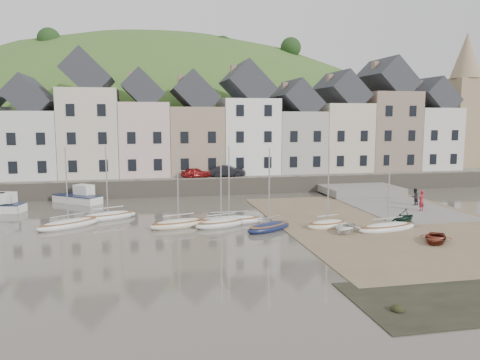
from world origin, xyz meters
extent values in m
plane|color=#4C463C|center=(0.00, 0.00, 0.00)|extent=(160.00, 160.00, 0.00)
cube|color=#395E25|center=(0.00, 32.00, 0.75)|extent=(90.00, 30.00, 1.50)
cube|color=slate|center=(0.00, 20.50, 1.55)|extent=(70.00, 7.00, 0.10)
cube|color=slate|center=(0.00, 17.00, 0.90)|extent=(70.00, 1.20, 1.80)
cube|color=brown|center=(11.00, 0.00, 0.03)|extent=(18.00, 26.00, 0.06)
cube|color=slate|center=(15.00, 8.00, 0.06)|extent=(8.00, 18.00, 0.12)
ellipsoid|color=#395E25|center=(-5.00, 60.00, -18.00)|extent=(134.40, 84.00, 84.00)
cylinder|color=#382619|center=(-22.00, 48.00, 18.00)|extent=(0.50, 0.50, 3.00)
sphere|color=#213D19|center=(-22.00, 48.00, 20.50)|extent=(3.60, 3.60, 3.60)
cylinder|color=#382619|center=(-8.00, 52.00, 18.00)|extent=(0.50, 0.50, 3.00)
sphere|color=#213D19|center=(-8.00, 52.00, 20.50)|extent=(3.60, 3.60, 3.60)
cylinder|color=#382619|center=(6.00, 50.00, 18.00)|extent=(0.50, 0.50, 3.00)
sphere|color=#213D19|center=(6.00, 50.00, 20.50)|extent=(3.60, 3.60, 3.60)
cylinder|color=#382619|center=(18.00, 49.00, 18.00)|extent=(0.50, 0.50, 3.00)
sphere|color=#213D19|center=(18.00, 49.00, 20.50)|extent=(3.60, 3.60, 3.60)
cube|color=silver|center=(-20.05, 24.00, 5.25)|extent=(5.80, 8.00, 7.50)
cube|color=gray|center=(-21.50, 24.00, 11.92)|extent=(0.60, 0.90, 1.40)
cube|color=beige|center=(-13.90, 24.00, 6.50)|extent=(6.40, 8.00, 10.00)
cube|color=gray|center=(-15.50, 24.00, 14.73)|extent=(0.60, 0.90, 1.40)
cube|color=beige|center=(-7.85, 24.00, 5.75)|extent=(5.60, 8.00, 8.50)
cube|color=gray|center=(-9.25, 24.00, 12.82)|extent=(0.60, 0.90, 1.40)
cube|color=gray|center=(-1.90, 24.00, 5.50)|extent=(6.20, 8.00, 8.00)
cube|color=gray|center=(-3.45, 24.00, 12.62)|extent=(0.60, 0.90, 1.40)
cube|color=white|center=(4.55, 24.00, 6.00)|extent=(6.60, 8.00, 9.00)
cube|color=gray|center=(2.90, 24.00, 13.83)|extent=(0.60, 0.90, 1.40)
cube|color=#AAA69B|center=(10.80, 24.00, 5.25)|extent=(5.80, 8.00, 7.50)
cube|color=gray|center=(9.35, 24.00, 11.92)|extent=(0.60, 0.90, 1.40)
cube|color=beige|center=(16.75, 24.00, 5.75)|extent=(6.00, 8.00, 8.50)
cube|color=gray|center=(15.25, 24.00, 13.02)|extent=(0.60, 0.90, 1.40)
cube|color=gray|center=(23.00, 24.00, 6.50)|extent=(6.40, 8.00, 10.00)
cube|color=gray|center=(21.40, 24.00, 14.73)|extent=(0.60, 0.90, 1.40)
cube|color=silver|center=(29.15, 24.00, 5.50)|extent=(5.80, 8.00, 8.00)
cube|color=gray|center=(27.70, 24.00, 12.42)|extent=(0.60, 0.90, 1.40)
cube|color=#997F60|center=(34.55, 24.00, 7.50)|extent=(3.50, 3.50, 12.00)
cone|color=#997F60|center=(34.55, 24.00, 16.50)|extent=(4.00, 4.00, 6.00)
ellipsoid|color=silver|center=(-13.81, 3.85, 0.20)|extent=(4.98, 4.05, 0.84)
ellipsoid|color=brown|center=(-13.81, 3.85, 0.42)|extent=(4.57, 3.71, 0.20)
cylinder|color=#B2B5B7|center=(-13.81, 3.85, 3.30)|extent=(0.10, 0.10, 5.60)
cylinder|color=#B2B5B7|center=(-13.81, 3.85, 0.95)|extent=(2.32, 1.61, 0.08)
ellipsoid|color=silver|center=(-11.06, 6.32, 0.20)|extent=(4.99, 3.20, 0.84)
ellipsoid|color=brown|center=(-11.06, 6.32, 0.42)|extent=(4.59, 2.93, 0.20)
cylinder|color=#B2B5B7|center=(-11.06, 6.32, 3.30)|extent=(0.10, 0.10, 5.60)
cylinder|color=#B2B5B7|center=(-11.06, 6.32, 0.95)|extent=(2.46, 1.07, 0.08)
ellipsoid|color=beige|center=(-5.58, 2.28, 0.20)|extent=(4.87, 2.84, 0.84)
ellipsoid|color=brown|center=(-5.58, 2.28, 0.42)|extent=(4.48, 2.59, 0.20)
cylinder|color=#B2B5B7|center=(-5.58, 2.28, 3.30)|extent=(0.10, 0.10, 5.60)
cylinder|color=#B2B5B7|center=(-5.58, 2.28, 0.95)|extent=(2.45, 0.85, 0.08)
ellipsoid|color=silver|center=(-2.35, 1.79, 0.20)|extent=(4.61, 2.86, 0.84)
ellipsoid|color=brown|center=(-2.35, 1.79, 0.42)|extent=(4.23, 2.61, 0.20)
cylinder|color=#B2B5B7|center=(-2.35, 1.79, 3.30)|extent=(0.10, 0.10, 5.60)
cylinder|color=#B2B5B7|center=(-2.35, 1.79, 0.95)|extent=(2.29, 0.87, 0.08)
ellipsoid|color=silver|center=(-1.57, 2.63, 0.20)|extent=(5.49, 1.55, 0.84)
ellipsoid|color=brown|center=(-1.57, 2.63, 0.42)|extent=(5.05, 1.41, 0.20)
cylinder|color=#B2B5B7|center=(-1.57, 2.63, 3.30)|extent=(0.10, 0.10, 5.60)
cylinder|color=#B2B5B7|center=(-1.57, 2.63, 0.95)|extent=(3.01, 0.11, 0.08)
ellipsoid|color=#131B3D|center=(0.91, -0.18, 0.20)|extent=(4.35, 3.44, 0.84)
ellipsoid|color=brown|center=(0.91, -0.18, 0.42)|extent=(3.99, 3.14, 0.20)
cylinder|color=#B2B5B7|center=(0.91, -0.18, 3.30)|extent=(0.10, 0.10, 5.60)
cylinder|color=#B2B5B7|center=(0.91, -0.18, 0.95)|extent=(2.01, 1.25, 0.08)
ellipsoid|color=silver|center=(9.46, -2.10, 0.20)|extent=(5.27, 2.56, 0.84)
ellipsoid|color=brown|center=(9.46, -2.10, 0.42)|extent=(4.84, 2.34, 0.20)
cylinder|color=#B2B5B7|center=(9.46, -2.10, 3.30)|extent=(0.10, 0.10, 5.60)
cylinder|color=#B2B5B7|center=(9.46, -2.10, 0.95)|extent=(2.74, 0.68, 0.08)
ellipsoid|color=beige|center=(5.48, -0.32, 0.20)|extent=(3.66, 2.20, 0.84)
ellipsoid|color=brown|center=(5.48, -0.32, 0.42)|extent=(3.36, 2.00, 0.20)
cylinder|color=#B2B5B7|center=(5.48, -0.32, 3.30)|extent=(0.10, 0.10, 5.60)
cylinder|color=#B2B5B7|center=(5.48, -0.32, 0.95)|extent=(1.85, 0.48, 0.08)
cube|color=silver|center=(-20.23, 11.59, 1.20)|extent=(1.91, 1.58, 1.00)
cube|color=silver|center=(-14.51, 14.77, 0.35)|extent=(5.04, 4.61, 0.70)
cube|color=#131B3D|center=(-14.51, 14.77, 0.72)|extent=(4.99, 4.59, 0.08)
cube|color=silver|center=(-13.92, 15.27, 1.20)|extent=(2.15, 2.08, 1.00)
imported|color=white|center=(6.14, -2.04, 0.36)|extent=(3.41, 3.58, 0.60)
imported|color=#153125|center=(11.61, -0.76, 0.69)|extent=(3.07, 2.93, 1.27)
imported|color=maroon|center=(10.80, -6.01, 0.36)|extent=(3.42, 3.56, 0.60)
imported|color=maroon|center=(15.94, 3.81, 1.03)|extent=(0.79, 0.69, 1.82)
imported|color=black|center=(16.88, 6.37, 0.91)|extent=(0.94, 0.85, 1.59)
imported|color=maroon|center=(-2.26, 19.50, 2.16)|extent=(3.51, 2.01, 1.13)
imported|color=black|center=(1.40, 19.50, 2.25)|extent=(4.20, 2.44, 1.31)
ellipsoid|color=black|center=(2.43, -15.83, 0.12)|extent=(0.58, 0.64, 0.38)
camera|label=1|loc=(-8.21, -33.76, 8.34)|focal=35.80mm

